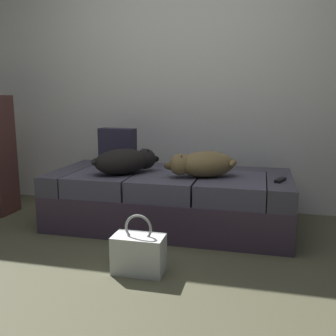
{
  "coord_description": "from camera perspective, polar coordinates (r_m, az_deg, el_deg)",
  "views": [
    {
      "loc": [
        0.72,
        -1.89,
        1.09
      ],
      "look_at": [
        0.0,
        1.09,
        0.51
      ],
      "focal_mm": 40.71,
      "sensor_mm": 36.0,
      "label": 1
    }
  ],
  "objects": [
    {
      "name": "handbag",
      "position": [
        2.44,
        -4.4,
        -12.59
      ],
      "size": [
        0.32,
        0.18,
        0.38
      ],
      "color": "silver",
      "rests_on": "ground"
    },
    {
      "name": "couch",
      "position": [
        3.23,
        0.21,
        -4.75
      ],
      "size": [
        1.98,
        0.89,
        0.46
      ],
      "color": "#413343",
      "rests_on": "ground"
    },
    {
      "name": "tv_remote",
      "position": [
        2.98,
        16.46,
        -1.74
      ],
      "size": [
        0.1,
        0.16,
        0.02
      ],
      "primitive_type": "cube",
      "rotation": [
        0.0,
        0.0,
        -0.37
      ],
      "color": "black",
      "rests_on": "couch"
    },
    {
      "name": "throw_pillow",
      "position": [
        3.54,
        -7.57,
        3.16
      ],
      "size": [
        0.35,
        0.15,
        0.34
      ],
      "primitive_type": "cube",
      "rotation": [
        0.0,
        0.0,
        -0.09
      ],
      "color": "#2E2A3D",
      "rests_on": "couch"
    },
    {
      "name": "dog_dark",
      "position": [
        3.14,
        -6.33,
        1.04
      ],
      "size": [
        0.53,
        0.52,
        0.21
      ],
      "color": "black",
      "rests_on": "couch"
    },
    {
      "name": "dog_tan",
      "position": [
        3.0,
        5.1,
        0.58
      ],
      "size": [
        0.58,
        0.42,
        0.21
      ],
      "color": "olive",
      "rests_on": "couch"
    },
    {
      "name": "ground_plane",
      "position": [
        2.3,
        -6.73,
        -17.67
      ],
      "size": [
        10.0,
        10.0,
        0.0
      ],
      "primitive_type": "plane",
      "color": "#504F39"
    },
    {
      "name": "back_wall",
      "position": [
        3.78,
        2.65,
        15.4
      ],
      "size": [
        6.4,
        0.1,
        2.8
      ],
      "primitive_type": "cube",
      "color": "silver",
      "rests_on": "ground"
    }
  ]
}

